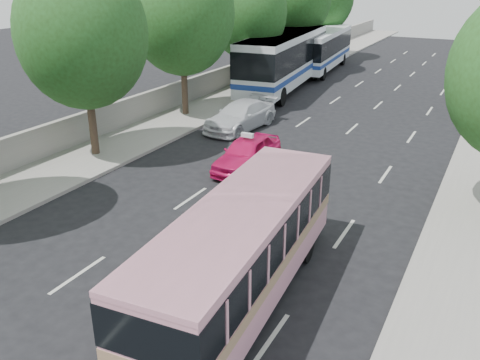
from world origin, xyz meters
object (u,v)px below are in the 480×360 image
Objects in this scene: tour_coach_front at (284,56)px; white_pickup at (241,116)px; pink_bus at (242,243)px; tour_coach_rear at (323,47)px; pink_taxi at (247,153)px.

white_pickup is at bearing -86.12° from tour_coach_front.
pink_bus is 0.78× the size of tour_coach_rear.
white_pickup is 0.44× the size of tour_coach_rear.
pink_bus is 9.75m from pink_taxi.
tour_coach_front reaches higher than white_pickup.
pink_bus reaches higher than pink_taxi.
pink_bus is at bearing -55.62° from white_pickup.
tour_coach_rear is (-4.92, 24.09, 1.31)m from pink_taxi.
tour_coach_front is 8.53m from tour_coach_rear.
tour_coach_front is at bearing 106.64° from pink_bus.
tour_coach_front is (-1.80, 10.24, 1.67)m from white_pickup.
pink_bus reaches higher than white_pickup.
pink_taxi is 0.32× the size of tour_coach_front.
pink_taxi is 0.38× the size of tour_coach_rear.
tour_coach_front is at bearing -95.27° from tour_coach_rear.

